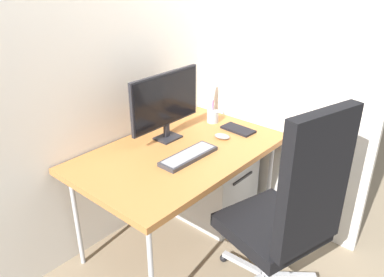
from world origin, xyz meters
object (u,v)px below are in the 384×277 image
filing_cabinet (212,180)px  keyboard (189,156)px  pen_holder (213,116)px  notebook (238,129)px  mouse (222,136)px  monitor (166,102)px  office_chair (290,210)px

filing_cabinet → keyboard: keyboard is taller
pen_holder → notebook: size_ratio=0.70×
filing_cabinet → mouse: mouse is taller
filing_cabinet → monitor: (-0.32, 0.15, 0.68)m
office_chair → keyboard: size_ratio=3.02×
notebook → mouse: bearing=-178.6°
pen_holder → keyboard: bearing=-156.1°
filing_cabinet → mouse: bearing=-118.9°
monitor → keyboard: monitor is taller
monitor → mouse: size_ratio=5.43×
monitor → mouse: (0.24, -0.29, -0.25)m
pen_holder → filing_cabinet: bearing=-139.9°
office_chair → notebook: office_chair is taller
filing_cabinet → keyboard: size_ratio=1.50×
monitor → notebook: 0.57m
mouse → notebook: bearing=-14.3°
office_chair → filing_cabinet: (0.38, 0.82, -0.32)m
filing_cabinet → mouse: size_ratio=5.65×
filing_cabinet → pen_holder: size_ratio=3.70×
office_chair → monitor: office_chair is taller
pen_holder → office_chair: bearing=-118.3°
office_chair → notebook: size_ratio=5.23×
office_chair → notebook: bearing=54.3°
keyboard → notebook: bearing=0.7°
office_chair → mouse: bearing=65.8°
mouse → keyboard: bearing=169.6°
keyboard → office_chair: bearing=-86.0°
office_chair → filing_cabinet: bearing=65.0°
monitor → pen_holder: 0.48m
mouse → pen_holder: pen_holder is taller
office_chair → mouse: size_ratio=11.42×
notebook → pen_holder: bearing=92.7°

